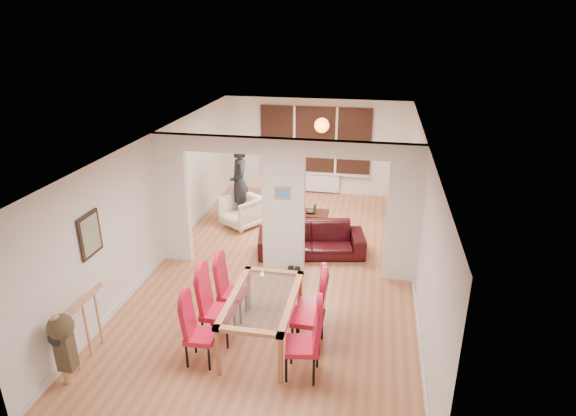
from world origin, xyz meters
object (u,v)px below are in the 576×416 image
(dining_table, at_px, (263,320))
(coffee_table, at_px, (306,217))
(dining_chair_la, at_px, (200,332))
(bottle, at_px, (315,209))
(dining_chair_rb, at_px, (308,312))
(dining_chair_lb, at_px, (218,307))
(dining_chair_lc, at_px, (233,290))
(person, at_px, (240,183))
(television, at_px, (387,204))
(dining_chair_ra, at_px, (302,340))
(sofa, at_px, (311,239))
(dining_chair_rc, at_px, (311,300))
(armchair, at_px, (242,211))
(bowl, at_px, (310,212))

(dining_table, xyz_separation_m, coffee_table, (-0.06, 4.70, -0.28))
(dining_chair_la, xyz_separation_m, bottle, (0.92, 5.19, -0.13))
(dining_chair_rb, bearing_deg, dining_chair_lb, -174.75)
(dining_chair_lc, bearing_deg, dining_chair_rb, -18.46)
(person, bearing_deg, dining_chair_rb, 2.42)
(television, bearing_deg, coffee_table, 116.01)
(dining_chair_lb, bearing_deg, dining_chair_ra, -21.02)
(sofa, bearing_deg, dining_chair_rc, -92.93)
(dining_chair_lc, height_order, bottle, dining_chair_lc)
(dining_chair_lc, bearing_deg, bottle, 81.67)
(dining_chair_rc, relative_size, sofa, 0.47)
(dining_table, xyz_separation_m, dining_chair_ra, (0.69, -0.59, 0.16))
(television, bearing_deg, dining_chair_rc, 169.27)
(coffee_table, bearing_deg, television, 23.29)
(dining_chair_la, height_order, armchair, dining_chair_la)
(dining_chair_la, xyz_separation_m, dining_chair_lb, (0.08, 0.53, 0.06))
(dining_chair_lb, distance_m, bottle, 4.74)
(dining_chair_ra, xyz_separation_m, bowl, (-0.64, 5.25, -0.29))
(sofa, relative_size, coffee_table, 2.02)
(dining_chair_lb, height_order, person, person)
(dining_chair_ra, height_order, sofa, dining_chair_ra)
(bowl, bearing_deg, dining_chair_lb, -98.76)
(dining_chair_lc, relative_size, dining_chair_rb, 0.88)
(dining_chair_la, height_order, dining_chair_lc, dining_chair_lc)
(dining_chair_ra, xyz_separation_m, dining_chair_rb, (-0.02, 0.63, 0.02))
(dining_chair_lc, height_order, armchair, dining_chair_lc)
(television, relative_size, bottle, 3.51)
(dining_chair_lc, height_order, coffee_table, dining_chair_lc)
(dining_chair_rb, relative_size, bottle, 4.57)
(sofa, bearing_deg, dining_chair_lc, -121.15)
(coffee_table, bearing_deg, dining_chair_lb, -97.40)
(dining_chair_lb, distance_m, person, 4.65)
(dining_chair_rc, relative_size, bottle, 3.94)
(dining_chair_lb, distance_m, dining_chair_lc, 0.61)
(dining_chair_lc, relative_size, bottle, 4.03)
(dining_chair_rc, xyz_separation_m, coffee_table, (-0.71, 4.21, -0.39))
(dining_chair_lc, distance_m, bowl, 4.17)
(dining_table, xyz_separation_m, dining_chair_rb, (0.67, 0.04, 0.19))
(dining_table, height_order, dining_chair_rc, dining_chair_rc)
(dining_chair_la, relative_size, dining_chair_rb, 0.86)
(television, height_order, coffee_table, television)
(armchair, height_order, bowl, armchair)
(television, height_order, bowl, television)
(person, relative_size, bowl, 8.60)
(dining_chair_lc, height_order, person, person)
(person, height_order, coffee_table, person)
(dining_chair_lb, height_order, dining_chair_rb, dining_chair_rb)
(sofa, bearing_deg, dining_chair_lb, -118.22)
(coffee_table, bearing_deg, sofa, -77.65)
(dining_chair_la, height_order, television, dining_chair_la)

